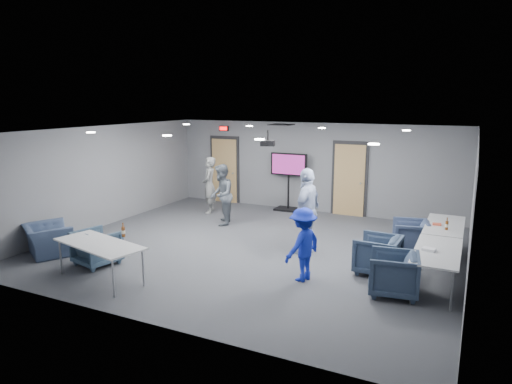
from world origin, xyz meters
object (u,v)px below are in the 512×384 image
at_px(chair_right_a, 412,237).
at_px(chair_right_b, 378,255).
at_px(chair_front_a, 97,247).
at_px(chair_front_b, 48,240).
at_px(person_a, 209,185).
at_px(person_c, 307,211).
at_px(person_d, 303,244).
at_px(tv_stand, 289,178).
at_px(person_b, 221,195).
at_px(table_right_a, 445,226).
at_px(table_front_left, 99,245).
at_px(chair_right_c, 393,274).
at_px(projector, 268,143).
at_px(table_right_b, 437,252).
at_px(bottle_right, 447,225).
at_px(bottle_front, 123,232).

xyz_separation_m(chair_right_a, chair_right_b, (-0.45, -1.53, 0.00)).
distance_m(chair_front_a, chair_front_b, 1.46).
bearing_deg(person_a, person_c, 36.98).
relative_size(person_d, tv_stand, 0.79).
relative_size(person_b, chair_front_b, 1.61).
height_order(person_a, person_c, person_c).
relative_size(table_right_a, table_front_left, 0.91).
relative_size(chair_right_c, projector, 2.22).
height_order(table_right_b, bottle_right, bottle_right).
relative_size(person_b, chair_front_a, 2.07).
bearing_deg(chair_front_a, chair_front_b, 12.35).
relative_size(person_a, chair_front_a, 2.10).
bearing_deg(table_right_a, person_b, 88.21).
distance_m(person_b, chair_front_a, 3.91).
bearing_deg(table_right_b, tv_stand, 46.36).
distance_m(bottle_front, tv_stand, 6.31).
xyz_separation_m(chair_front_b, tv_stand, (3.26, 6.15, 0.67)).
height_order(chair_right_c, chair_front_a, chair_right_c).
bearing_deg(person_c, person_b, -109.17).
bearing_deg(person_c, chair_front_a, -51.19).
bearing_deg(chair_right_b, chair_right_a, 166.54).
bearing_deg(chair_front_a, person_b, -89.23).
bearing_deg(bottle_front, table_right_a, 33.37).
relative_size(bottle_right, projector, 0.69).
distance_m(chair_right_c, bottle_front, 5.15).
bearing_deg(chair_front_a, table_right_b, -152.65).
relative_size(chair_right_c, chair_front_b, 0.81).
height_order(person_d, projector, projector).
height_order(person_a, table_right_b, person_a).
bearing_deg(projector, chair_right_b, -31.86).
height_order(chair_right_a, bottle_front, bottle_front).
height_order(person_b, table_right_a, person_b).
xyz_separation_m(chair_front_a, table_right_a, (6.44, 3.63, 0.32)).
bearing_deg(bottle_front, chair_right_a, 36.16).
bearing_deg(tv_stand, person_b, -113.68).
height_order(person_a, person_b, person_a).
bearing_deg(person_a, bottle_front, -11.29).
bearing_deg(chair_right_c, chair_front_a, -87.71).
distance_m(person_a, chair_right_b, 6.25).
bearing_deg(person_d, chair_right_c, 109.95).
distance_m(person_c, bottle_front, 3.92).
bearing_deg(bottle_front, person_b, 90.45).
bearing_deg(chair_front_a, bottle_front, -173.53).
relative_size(bottle_front, bottle_right, 1.08).
bearing_deg(chair_right_c, person_d, -96.46).
xyz_separation_m(chair_right_c, table_right_b, (0.65, 0.59, 0.30)).
distance_m(person_c, bottle_right, 2.90).
relative_size(person_a, table_front_left, 0.83).
relative_size(table_right_b, tv_stand, 1.05).
xyz_separation_m(person_a, table_right_a, (6.67, -1.20, -0.16)).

